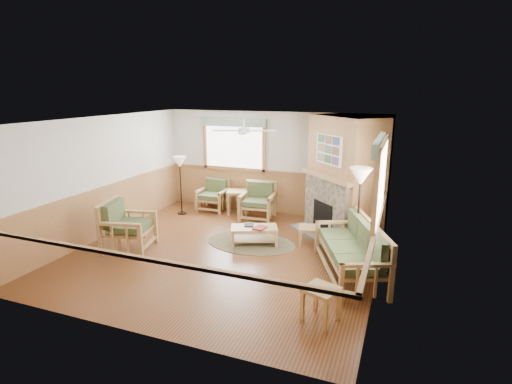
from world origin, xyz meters
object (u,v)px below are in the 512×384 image
(end_table_sofa, at_px, (321,304))
(floor_lamp_left, at_px, (181,185))
(footstool, at_px, (309,236))
(coffee_table, at_px, (254,236))
(armchair_left, at_px, (128,226))
(floor_lamp_right, at_px, (358,215))
(end_table_chairs, at_px, (238,202))
(armchair_back_right, at_px, (258,201))
(sofa, at_px, (350,249))
(armchair_back_left, at_px, (213,195))

(end_table_sofa, relative_size, floor_lamp_left, 0.33)
(footstool, bearing_deg, coffee_table, -159.40)
(armchair_left, height_order, floor_lamp_left, floor_lamp_left)
(coffee_table, xyz_separation_m, end_table_sofa, (1.95, -2.39, 0.06))
(coffee_table, height_order, floor_lamp_right, floor_lamp_right)
(coffee_table, height_order, footstool, same)
(coffee_table, height_order, floor_lamp_left, floor_lamp_left)
(end_table_chairs, distance_m, floor_lamp_right, 3.96)
(end_table_sofa, relative_size, footstool, 1.13)
(footstool, relative_size, floor_lamp_right, 0.25)
(armchair_back_right, distance_m, end_table_chairs, 0.75)
(floor_lamp_right, bearing_deg, end_table_sofa, -94.94)
(sofa, distance_m, end_table_sofa, 1.69)
(sofa, height_order, armchair_back_right, sofa)
(armchair_left, distance_m, coffee_table, 2.65)
(coffee_table, bearing_deg, armchair_left, -176.97)
(armchair_left, bearing_deg, floor_lamp_right, -89.90)
(footstool, bearing_deg, end_table_chairs, 146.91)
(sofa, bearing_deg, floor_lamp_right, 153.84)
(armchair_back_right, bearing_deg, end_table_sofa, -63.71)
(end_table_chairs, height_order, floor_lamp_left, floor_lamp_left)
(armchair_back_left, height_order, armchair_left, armchair_left)
(armchair_back_right, bearing_deg, coffee_table, -77.16)
(coffee_table, bearing_deg, floor_lamp_right, -23.95)
(footstool, relative_size, floor_lamp_left, 0.29)
(sofa, relative_size, coffee_table, 2.12)
(armchair_back_left, bearing_deg, floor_lamp_left, -139.11)
(end_table_chairs, relative_size, end_table_sofa, 1.21)
(armchair_left, bearing_deg, floor_lamp_left, -8.34)
(sofa, distance_m, floor_lamp_left, 5.17)
(armchair_back_left, xyz_separation_m, footstool, (3.09, -1.52, -0.22))
(armchair_left, xyz_separation_m, coffee_table, (2.36, 1.16, -0.32))
(armchair_back_right, distance_m, floor_lamp_right, 3.23)
(end_table_sofa, bearing_deg, sofa, 84.31)
(armchair_back_right, height_order, armchair_left, armchair_left)
(armchair_back_left, distance_m, coffee_table, 2.78)
(armchair_back_left, height_order, coffee_table, armchair_back_left)
(sofa, xyz_separation_m, coffee_table, (-2.12, 0.73, -0.28))
(end_table_sofa, bearing_deg, armchair_back_left, 132.18)
(sofa, height_order, floor_lamp_right, floor_lamp_right)
(armchair_back_left, relative_size, coffee_table, 0.85)
(armchair_left, distance_m, end_table_sofa, 4.49)
(armchair_back_right, bearing_deg, armchair_back_left, 163.88)
(end_table_sofa, xyz_separation_m, floor_lamp_right, (0.20, 2.36, 0.67))
(coffee_table, distance_m, footstool, 1.19)
(sofa, relative_size, armchair_left, 2.04)
(end_table_chairs, bearing_deg, armchair_back_right, -21.79)
(armchair_back_right, xyz_separation_m, armchair_left, (-1.81, -2.84, 0.05))
(footstool, distance_m, floor_lamp_left, 3.88)
(sofa, xyz_separation_m, floor_lamp_right, (0.04, 0.70, 0.44))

